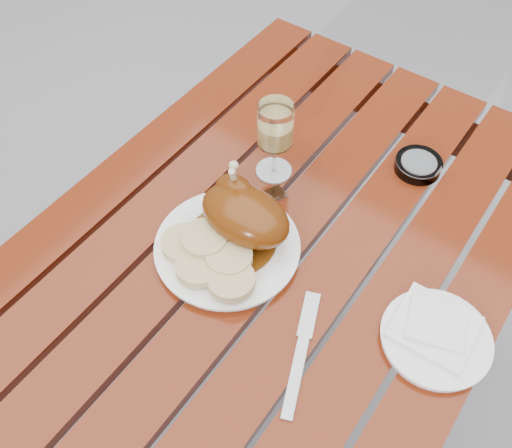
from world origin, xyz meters
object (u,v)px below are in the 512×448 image
Objects in this scene: side_plate at (436,339)px; ashtray at (418,165)px; table at (269,338)px; dinner_plate at (227,248)px; wine_glass at (275,141)px.

ashtray is at bearing 120.17° from side_plate.
dinner_plate is (-0.06, -0.06, 0.38)m from table.
table is 7.13× the size of wine_glass.
table is 12.86× the size of ashtray.
wine_glass reaches higher than ashtray.
dinner_plate reaches higher than side_plate.
ashtray is (0.19, 0.38, 0.00)m from dinner_plate.
side_plate is at bearing -59.83° from ashtray.
ashtray is at bearing 63.71° from dinner_plate.
ashtray reaches higher than side_plate.
table is at bearing 44.66° from dinner_plate.
wine_glass reaches higher than dinner_plate.
table is 6.73× the size of side_plate.
wine_glass is (-0.10, 0.15, 0.46)m from table.
wine_glass is at bearing 159.88° from side_plate.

